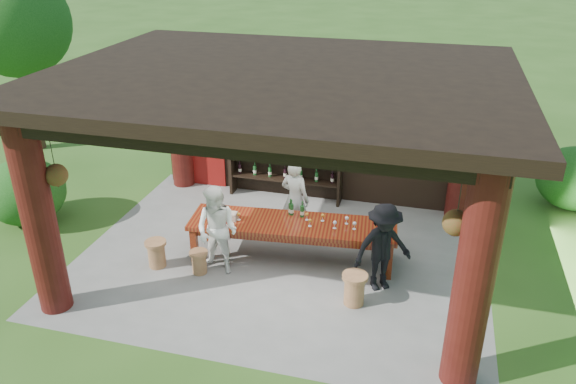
% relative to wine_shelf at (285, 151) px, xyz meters
% --- Properties ---
extents(ground, '(90.00, 90.00, 0.00)m').
position_rel_wine_shelf_xyz_m(ground, '(0.61, -2.45, -1.12)').
color(ground, '#2D5119').
rests_on(ground, ground).
extents(pavilion, '(7.50, 6.00, 3.60)m').
position_rel_wine_shelf_xyz_m(pavilion, '(0.60, -2.02, 1.01)').
color(pavilion, slate).
rests_on(pavilion, ground).
extents(wine_shelf, '(2.54, 0.39, 2.24)m').
position_rel_wine_shelf_xyz_m(wine_shelf, '(0.00, 0.00, 0.00)').
color(wine_shelf, black).
rests_on(wine_shelf, ground).
extents(tasting_table, '(3.82, 1.33, 0.75)m').
position_rel_wine_shelf_xyz_m(tasting_table, '(0.80, -2.46, -0.49)').
color(tasting_table, '#5B140D').
rests_on(tasting_table, ground).
extents(stool_near_left, '(0.33, 0.33, 0.43)m').
position_rel_wine_shelf_xyz_m(stool_near_left, '(-0.67, -3.35, -0.89)').
color(stool_near_left, brown).
rests_on(stool_near_left, ground).
extents(stool_near_right, '(0.42, 0.42, 0.55)m').
position_rel_wine_shelf_xyz_m(stool_near_right, '(2.12, -3.54, -0.83)').
color(stool_near_right, brown).
rests_on(stool_near_right, ground).
extents(stool_far_left, '(0.39, 0.39, 0.51)m').
position_rel_wine_shelf_xyz_m(stool_far_left, '(-1.50, -3.35, -0.85)').
color(stool_far_left, brown).
rests_on(stool_far_left, ground).
extents(host, '(0.68, 0.54, 1.63)m').
position_rel_wine_shelf_xyz_m(host, '(0.65, -1.65, -0.31)').
color(host, beige).
rests_on(host, ground).
extents(guest_woman, '(0.89, 0.74, 1.63)m').
position_rel_wine_shelf_xyz_m(guest_woman, '(-0.36, -3.20, -0.31)').
color(guest_woman, white).
rests_on(guest_woman, ground).
extents(guest_man, '(1.18, 1.04, 1.58)m').
position_rel_wine_shelf_xyz_m(guest_man, '(2.49, -2.98, -0.33)').
color(guest_man, black).
rests_on(guest_man, ground).
extents(table_bottles, '(0.31, 0.13, 0.31)m').
position_rel_wine_shelf_xyz_m(table_bottles, '(0.77, -2.17, -0.22)').
color(table_bottles, '#194C1E').
rests_on(table_bottles, tasting_table).
extents(table_glasses, '(2.16, 0.43, 0.15)m').
position_rel_wine_shelf_xyz_m(table_glasses, '(1.22, -2.40, -0.30)').
color(table_glasses, silver).
rests_on(table_glasses, tasting_table).
extents(napkin_basket, '(0.28, 0.20, 0.14)m').
position_rel_wine_shelf_xyz_m(napkin_basket, '(-0.33, -2.65, -0.30)').
color(napkin_basket, '#BF6672').
rests_on(napkin_basket, tasting_table).
extents(shrubs, '(14.97, 8.68, 1.36)m').
position_rel_wine_shelf_xyz_m(shrubs, '(3.20, -1.75, -0.57)').
color(shrubs, '#194C14').
rests_on(shrubs, ground).
extents(trees, '(20.24, 10.14, 4.80)m').
position_rel_wine_shelf_xyz_m(trees, '(4.10, -1.45, 2.24)').
color(trees, '#3F2819').
rests_on(trees, ground).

